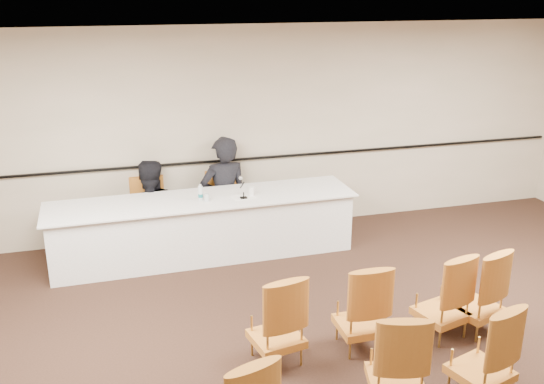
{
  "coord_description": "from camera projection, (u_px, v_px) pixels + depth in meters",
  "views": [
    {
      "loc": [
        -2.09,
        -4.33,
        3.5
      ],
      "look_at": [
        -0.15,
        2.6,
        1.04
      ],
      "focal_mm": 40.0,
      "sensor_mm": 36.0,
      "label": 1
    }
  ],
  "objects": [
    {
      "name": "panelist_main_chair",
      "position": [
        225.0,
        205.0,
        8.78
      ],
      "size": [
        0.51,
        0.51,
        0.95
      ],
      "primitive_type": null,
      "rotation": [
        0.0,
        0.0,
        0.02
      ],
      "color": "#AC611E",
      "rests_on": "ground"
    },
    {
      "name": "floor",
      "position": [
        363.0,
        384.0,
        5.6
      ],
      "size": [
        10.0,
        10.0,
        0.0
      ],
      "primitive_type": "plane",
      "color": "black",
      "rests_on": "ground"
    },
    {
      "name": "drinking_glass",
      "position": [
        207.0,
        198.0,
        7.9
      ],
      "size": [
        0.07,
        0.07,
        0.1
      ],
      "primitive_type": "cylinder",
      "rotation": [
        0.0,
        0.0,
        -0.12
      ],
      "color": "silver",
      "rests_on": "panel_table"
    },
    {
      "name": "ceiling",
      "position": [
        382.0,
        54.0,
        4.63
      ],
      "size": [
        10.0,
        10.0,
        0.0
      ],
      "primitive_type": "plane",
      "rotation": [
        3.14,
        0.0,
        0.0
      ],
      "color": "white",
      "rests_on": "ground"
    },
    {
      "name": "panelist_main",
      "position": [
        224.0,
        201.0,
        8.76
      ],
      "size": [
        0.75,
        0.54,
        1.92
      ],
      "primitive_type": "imported",
      "rotation": [
        0.0,
        0.0,
        3.27
      ],
      "color": "black",
      "rests_on": "ground"
    },
    {
      "name": "aud_chair_back_mid",
      "position": [
        396.0,
        358.0,
        5.18
      ],
      "size": [
        0.61,
        0.61,
        0.95
      ],
      "primitive_type": null,
      "rotation": [
        0.0,
        0.0,
        -0.25
      ],
      "color": "#AC611E",
      "rests_on": "ground"
    },
    {
      "name": "coffee_cup",
      "position": [
        251.0,
        191.0,
        8.12
      ],
      "size": [
        0.08,
        0.08,
        0.12
      ],
      "primitive_type": "cylinder",
      "rotation": [
        0.0,
        0.0,
        0.03
      ],
      "color": "white",
      "rests_on": "panel_table"
    },
    {
      "name": "wall_back",
      "position": [
        256.0,
        131.0,
        8.76
      ],
      "size": [
        10.0,
        0.04,
        3.0
      ],
      "primitive_type": "cube",
      "color": "#B1A48B",
      "rests_on": "ground"
    },
    {
      "name": "aud_chair_extra",
      "position": [
        477.0,
        289.0,
        6.35
      ],
      "size": [
        0.64,
        0.64,
        0.95
      ],
      "primitive_type": null,
      "rotation": [
        0.0,
        0.0,
        0.33
      ],
      "color": "#AC611E",
      "rests_on": "ground"
    },
    {
      "name": "water_bottle",
      "position": [
        200.0,
        192.0,
        7.93
      ],
      "size": [
        0.08,
        0.08,
        0.22
      ],
      "primitive_type": null,
      "rotation": [
        0.0,
        0.0,
        0.27
      ],
      "color": "#16777D",
      "rests_on": "panel_table"
    },
    {
      "name": "panelist_second_chair",
      "position": [
        150.0,
        213.0,
        8.49
      ],
      "size": [
        0.51,
        0.51,
        0.95
      ],
      "primitive_type": null,
      "rotation": [
        0.0,
        0.0,
        0.02
      ],
      "color": "#AC611E",
      "rests_on": "ground"
    },
    {
      "name": "panel_table",
      "position": [
        204.0,
        227.0,
        8.15
      ],
      "size": [
        4.1,
        1.01,
        0.82
      ],
      "primitive_type": null,
      "rotation": [
        0.0,
        0.0,
        0.02
      ],
      "color": "silver",
      "rests_on": "ground"
    },
    {
      "name": "wall_rail",
      "position": [
        257.0,
        158.0,
        8.86
      ],
      "size": [
        9.8,
        0.04,
        0.03
      ],
      "primitive_type": "cube",
      "color": "black",
      "rests_on": "wall_back"
    },
    {
      "name": "microphone",
      "position": [
        243.0,
        189.0,
        7.98
      ],
      "size": [
        0.1,
        0.2,
        0.27
      ],
      "primitive_type": null,
      "rotation": [
        0.0,
        0.0,
        0.03
      ],
      "color": "black",
      "rests_on": "panel_table"
    },
    {
      "name": "papers",
      "position": [
        243.0,
        197.0,
        8.07
      ],
      "size": [
        0.33,
        0.27,
        0.0
      ],
      "primitive_type": "cube",
      "rotation": [
        0.0,
        0.0,
        0.18
      ],
      "color": "white",
      "rests_on": "panel_table"
    },
    {
      "name": "aud_chair_back_right",
      "position": [
        483.0,
        350.0,
        5.29
      ],
      "size": [
        0.63,
        0.63,
        0.95
      ],
      "primitive_type": null,
      "rotation": [
        0.0,
        0.0,
        0.3
      ],
      "color": "#AC611E",
      "rests_on": "ground"
    },
    {
      "name": "aud_chair_front_left",
      "position": [
        276.0,
        318.0,
        5.8
      ],
      "size": [
        0.58,
        0.58,
        0.95
      ],
      "primitive_type": null,
      "rotation": [
        0.0,
        0.0,
        0.18
      ],
      "color": "#AC611E",
      "rests_on": "ground"
    },
    {
      "name": "aud_chair_front_right",
      "position": [
        443.0,
        294.0,
        6.25
      ],
      "size": [
        0.61,
        0.61,
        0.95
      ],
      "primitive_type": null,
      "rotation": [
        0.0,
        0.0,
        0.26
      ],
      "color": "#AC611E",
      "rests_on": "ground"
    },
    {
      "name": "panelist_second",
      "position": [
        150.0,
        219.0,
        8.52
      ],
      "size": [
        0.87,
        0.7,
        1.72
      ],
      "primitive_type": "imported",
      "rotation": [
        0.0,
        0.0,
        3.2
      ],
      "color": "black",
      "rests_on": "ground"
    },
    {
      "name": "aud_chair_front_mid",
      "position": [
        362.0,
        305.0,
        6.03
      ],
      "size": [
        0.51,
        0.51,
        0.95
      ],
      "primitive_type": null,
      "rotation": [
        0.0,
        0.0,
        -0.01
      ],
      "color": "#AC611E",
      "rests_on": "ground"
    }
  ]
}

